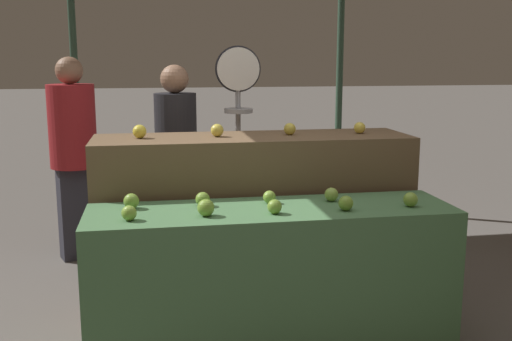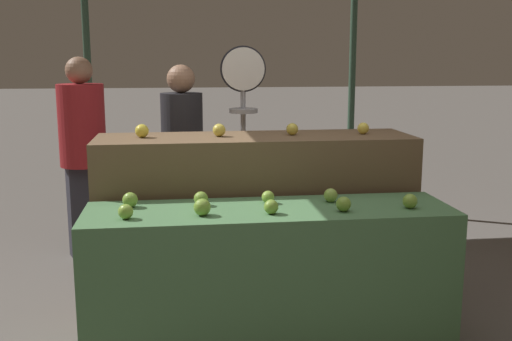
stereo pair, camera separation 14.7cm
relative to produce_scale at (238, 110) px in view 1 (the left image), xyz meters
The scene contains 18 objects.
display_counter_front 1.40m from the produce_scale, 89.16° to the right, with size 1.96×0.55×0.83m, color #4C7A4C.
display_counter_back 0.86m from the produce_scale, 88.19° to the right, with size 1.96×0.55×1.14m, color brown.
apple_front_0 1.48m from the produce_scale, 120.49° to the right, with size 0.08×0.08×0.08m, color #84AD3D.
apple_front_1 1.32m from the produce_scale, 105.88° to the right, with size 0.09×0.09×0.09m, color #7AA338.
apple_front_2 1.29m from the produce_scale, 89.72° to the right, with size 0.08×0.08×0.08m, color #7AA338.
apple_front_3 1.35m from the produce_scale, 72.49° to the right, with size 0.08×0.08×0.08m, color #7AA338.
apple_front_4 1.48m from the produce_scale, 57.97° to the right, with size 0.08×0.08×0.08m, color #84AD3D.
apple_front_5 1.29m from the produce_scale, 125.94° to the right, with size 0.08×0.08×0.08m, color #7AA338.
apple_front_6 1.14m from the produce_scale, 108.84° to the right, with size 0.08×0.08×0.08m, color #7AA338.
apple_front_7 1.08m from the produce_scale, 88.62° to the right, with size 0.07×0.07×0.07m, color #84AD3D.
apple_front_8 1.15m from the produce_scale, 69.76° to the right, with size 0.08×0.08×0.08m, color #8EB247.
apple_back_0 0.85m from the produce_scale, 143.17° to the right, with size 0.08×0.08×0.08m, color gold.
apple_back_1 0.56m from the produce_scale, 111.92° to the right, with size 0.08×0.08×0.08m, color gold.
apple_back_2 0.57m from the produce_scale, 63.42° to the right, with size 0.08×0.08×0.08m, color gold.
apple_back_3 0.88m from the produce_scale, 35.92° to the right, with size 0.07×0.07×0.07m, color yellow.
produce_scale is the anchor object (origin of this frame).
person_vendor_at_scale 0.61m from the produce_scale, 149.08° to the left, with size 0.40×0.40×1.57m.
person_customer_left 1.46m from the produce_scale, 148.89° to the left, with size 0.47×0.47×1.62m.
Camera 1 is at (-0.62, -3.04, 1.62)m, focal length 42.00 mm.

